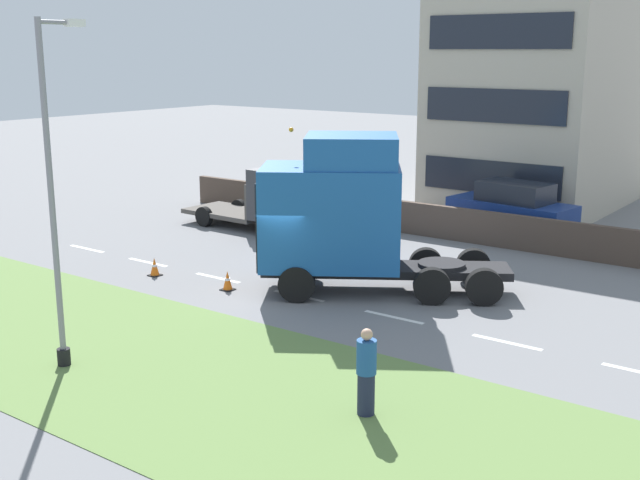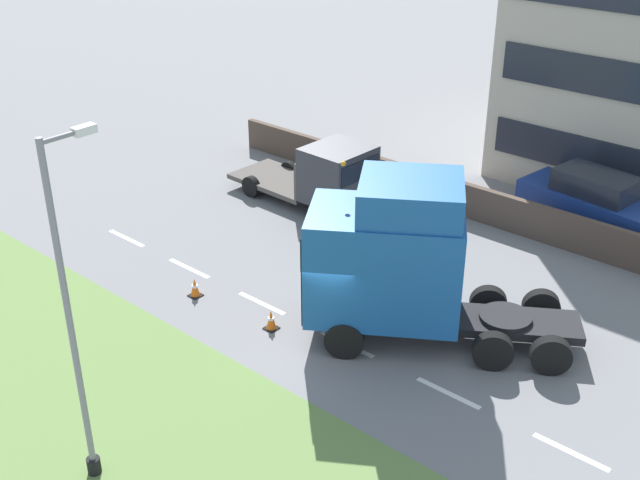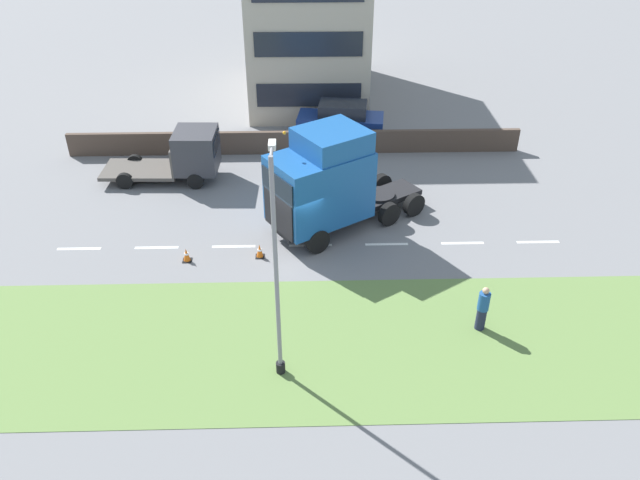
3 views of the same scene
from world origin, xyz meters
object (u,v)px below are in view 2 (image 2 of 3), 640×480
(traffic_cone_lead, at_px, (195,288))
(parked_car, at_px, (590,202))
(flatbed_truck, at_px, (327,176))
(lorry_cab, at_px, (396,261))
(traffic_cone_trailing, at_px, (271,320))
(lamp_post, at_px, (75,332))

(traffic_cone_lead, bearing_deg, parked_car, -30.08)
(flatbed_truck, height_order, traffic_cone_lead, flatbed_truck)
(lorry_cab, bearing_deg, traffic_cone_lead, 77.74)
(flatbed_truck, relative_size, traffic_cone_trailing, 9.97)
(lorry_cab, relative_size, flatbed_truck, 1.23)
(traffic_cone_trailing, bearing_deg, traffic_cone_lead, 93.99)
(lamp_post, bearing_deg, lorry_cab, -11.54)
(lamp_post, xyz_separation_m, traffic_cone_lead, (6.21, 3.94, -3.29))
(flatbed_truck, xyz_separation_m, traffic_cone_trailing, (-6.94, -3.87, -1.06))
(parked_car, height_order, traffic_cone_lead, parked_car)
(flatbed_truck, bearing_deg, parked_car, 122.58)
(lorry_cab, height_order, traffic_cone_lead, lorry_cab)
(traffic_cone_lead, bearing_deg, lamp_post, -147.65)
(traffic_cone_trailing, bearing_deg, lamp_post, -170.99)
(traffic_cone_lead, height_order, traffic_cone_trailing, same)
(lamp_post, distance_m, traffic_cone_trailing, 7.28)
(lorry_cab, bearing_deg, parked_car, -40.01)
(traffic_cone_lead, distance_m, traffic_cone_trailing, 2.93)
(lamp_post, relative_size, traffic_cone_trailing, 13.08)
(parked_car, relative_size, lamp_post, 0.65)
(lorry_cab, bearing_deg, flatbed_truck, 19.78)
(traffic_cone_lead, bearing_deg, lorry_cab, -69.29)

